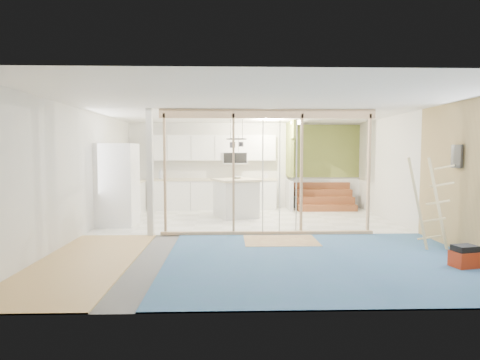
{
  "coord_description": "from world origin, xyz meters",
  "views": [
    {
      "loc": [
        -0.51,
        -8.19,
        1.72
      ],
      "look_at": [
        -0.25,
        0.6,
        1.11
      ],
      "focal_mm": 30.0,
      "sensor_mm": 36.0,
      "label": 1
    }
  ],
  "objects_px": {
    "fridge": "(118,185)",
    "toolbox": "(465,257)",
    "ladder": "(430,203)",
    "island": "(236,198)"
  },
  "relations": [
    {
      "from": "fridge",
      "to": "toolbox",
      "type": "bearing_deg",
      "value": -28.68
    },
    {
      "from": "fridge",
      "to": "island",
      "type": "distance_m",
      "value": 3.0
    },
    {
      "from": "toolbox",
      "to": "ladder",
      "type": "relative_size",
      "value": 0.26
    },
    {
      "from": "ladder",
      "to": "toolbox",
      "type": "bearing_deg",
      "value": -75.26
    },
    {
      "from": "fridge",
      "to": "island",
      "type": "xyz_separation_m",
      "value": [
        2.76,
        1.11,
        -0.45
      ]
    },
    {
      "from": "island",
      "to": "ladder",
      "type": "distance_m",
      "value": 4.91
    },
    {
      "from": "fridge",
      "to": "toolbox",
      "type": "height_order",
      "value": "fridge"
    },
    {
      "from": "island",
      "to": "ladder",
      "type": "height_order",
      "value": "ladder"
    },
    {
      "from": "fridge",
      "to": "toolbox",
      "type": "xyz_separation_m",
      "value": [
        6.06,
        -3.59,
        -0.79
      ]
    },
    {
      "from": "toolbox",
      "to": "ladder",
      "type": "bearing_deg",
      "value": 76.17
    }
  ]
}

